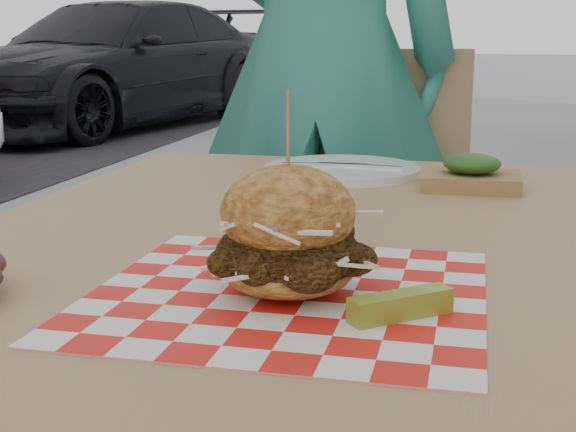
{
  "coord_description": "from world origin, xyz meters",
  "views": [
    {
      "loc": [
        0.22,
        -0.66,
        0.99
      ],
      "look_at": [
        0.05,
        0.03,
        0.82
      ],
      "focal_mm": 50.0,
      "sensor_mm": 36.0,
      "label": 1
    }
  ],
  "objects_px": {
    "patio_table": "(285,292)",
    "patio_chair": "(373,212)",
    "car_dark": "(114,64)",
    "sandwich": "(288,238)",
    "diner": "(321,57)"
  },
  "relations": [
    {
      "from": "patio_table",
      "to": "patio_chair",
      "type": "bearing_deg",
      "value": 90.96
    },
    {
      "from": "car_dark",
      "to": "patio_chair",
      "type": "height_order",
      "value": "car_dark"
    },
    {
      "from": "car_dark",
      "to": "sandwich",
      "type": "bearing_deg",
      "value": -50.79
    },
    {
      "from": "car_dark",
      "to": "sandwich",
      "type": "relative_size",
      "value": 24.54
    },
    {
      "from": "diner",
      "to": "patio_chair",
      "type": "bearing_deg",
      "value": 169.87
    },
    {
      "from": "patio_table",
      "to": "car_dark",
      "type": "bearing_deg",
      "value": 116.65
    },
    {
      "from": "patio_table",
      "to": "patio_chair",
      "type": "xyz_separation_m",
      "value": [
        -0.02,
        1.02,
        -0.12
      ]
    },
    {
      "from": "patio_chair",
      "to": "diner",
      "type": "bearing_deg",
      "value": 165.17
    },
    {
      "from": "car_dark",
      "to": "sandwich",
      "type": "height_order",
      "value": "car_dark"
    },
    {
      "from": "car_dark",
      "to": "patio_chair",
      "type": "relative_size",
      "value": 4.85
    },
    {
      "from": "patio_chair",
      "to": "sandwich",
      "type": "distance_m",
      "value": 1.28
    },
    {
      "from": "patio_table",
      "to": "sandwich",
      "type": "height_order",
      "value": "sandwich"
    },
    {
      "from": "diner",
      "to": "car_dark",
      "type": "height_order",
      "value": "diner"
    },
    {
      "from": "patio_chair",
      "to": "sandwich",
      "type": "relative_size",
      "value": 5.06
    },
    {
      "from": "diner",
      "to": "car_dark",
      "type": "distance_m",
      "value": 7.04
    }
  ]
}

